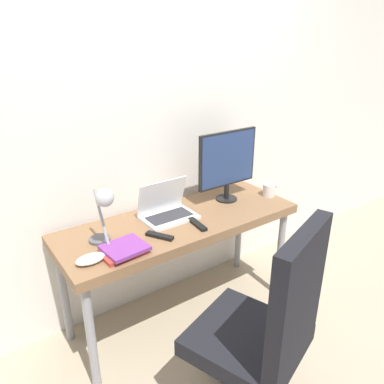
{
  "coord_description": "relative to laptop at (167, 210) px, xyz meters",
  "views": [
    {
      "loc": [
        -1.18,
        -1.51,
        1.85
      ],
      "look_at": [
        0.07,
        0.26,
        0.94
      ],
      "focal_mm": 35.0,
      "sensor_mm": 36.0,
      "label": 1
    }
  ],
  "objects": [
    {
      "name": "ground_plane",
      "position": [
        0.06,
        -0.36,
        -0.81
      ],
      "size": [
        12.0,
        12.0,
        0.0
      ],
      "primitive_type": "plane",
      "color": "tan"
    },
    {
      "name": "wall_back",
      "position": [
        0.06,
        0.28,
        0.49
      ],
      "size": [
        8.0,
        0.05,
        2.6
      ],
      "color": "silver",
      "rests_on": "ground_plane"
    },
    {
      "name": "book_stack",
      "position": [
        -0.42,
        -0.24,
        -0.03
      ],
      "size": [
        0.25,
        0.22,
        0.04
      ],
      "color": "#B2382D",
      "rests_on": "desk"
    },
    {
      "name": "laptop",
      "position": [
        0.0,
        0.0,
        0.0
      ],
      "size": [
        0.34,
        0.24,
        0.24
      ],
      "color": "silver",
      "rests_on": "desk"
    },
    {
      "name": "tv_remote",
      "position": [
        0.09,
        -0.21,
        -0.04
      ],
      "size": [
        0.06,
        0.18,
        0.02
      ],
      "color": "black",
      "rests_on": "desk"
    },
    {
      "name": "game_controller",
      "position": [
        -0.6,
        -0.22,
        -0.03
      ],
      "size": [
        0.16,
        0.09,
        0.04
      ],
      "color": "white",
      "rests_on": "desk"
    },
    {
      "name": "monitor",
      "position": [
        0.5,
        -0.0,
        0.23
      ],
      "size": [
        0.48,
        0.15,
        0.5
      ],
      "color": "black",
      "rests_on": "desk"
    },
    {
      "name": "desk",
      "position": [
        0.06,
        -0.07,
        -0.12
      ],
      "size": [
        1.58,
        0.58,
        0.76
      ],
      "color": "brown",
      "rests_on": "ground_plane"
    },
    {
      "name": "desk_lamp",
      "position": [
        -0.47,
        -0.14,
        0.2
      ],
      "size": [
        0.12,
        0.25,
        0.37
      ],
      "color": "#4C4C51",
      "rests_on": "desk"
    },
    {
      "name": "office_chair",
      "position": [
        -0.05,
        -0.96,
        -0.21
      ],
      "size": [
        0.64,
        0.66,
        1.14
      ],
      "color": "black",
      "rests_on": "ground_plane"
    },
    {
      "name": "mug",
      "position": [
        0.8,
        -0.13,
        -0.0
      ],
      "size": [
        0.13,
        0.09,
        0.09
      ],
      "color": "silver",
      "rests_on": "desk"
    },
    {
      "name": "media_remote",
      "position": [
        -0.17,
        -0.2,
        -0.04
      ],
      "size": [
        0.12,
        0.17,
        0.02
      ],
      "color": "black",
      "rests_on": "desk"
    }
  ]
}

